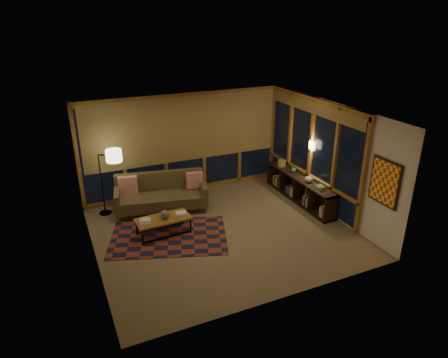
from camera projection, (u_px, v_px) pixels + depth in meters
name	position (u px, v px, depth m)	size (l,w,h in m)	color
floor	(222.00, 231.00, 9.00)	(5.50, 5.00, 0.01)	#9D8B61
ceiling	(222.00, 114.00, 7.96)	(5.50, 5.00, 0.01)	silver
walls	(222.00, 176.00, 8.48)	(5.51, 5.01, 2.70)	silver
window_wall_back	(185.00, 144.00, 10.52)	(5.30, 0.16, 2.60)	olive
window_wall_right	(310.00, 151.00, 10.00)	(0.16, 3.70, 2.60)	olive
wall_art	(385.00, 182.00, 7.92)	(0.06, 0.74, 0.94)	red
wall_sconce	(312.00, 145.00, 9.78)	(0.12, 0.18, 0.22)	#FFF0C0
sofa	(161.00, 194.00, 9.78)	(2.18, 0.88, 0.89)	brown
pillow_left	(128.00, 185.00, 9.71)	(0.46, 0.15, 0.46)	red
pillow_right	(195.00, 181.00, 10.01)	(0.42, 0.14, 0.42)	red
area_rug	(169.00, 236.00, 8.79)	(2.51, 1.67, 0.01)	maroon
coffee_table	(164.00, 226.00, 8.82)	(1.19, 0.55, 0.40)	olive
book_stack_a	(145.00, 221.00, 8.55)	(0.26, 0.20, 0.07)	silver
book_stack_b	(181.00, 213.00, 8.90)	(0.26, 0.20, 0.05)	silver
ceramic_pot	(165.00, 214.00, 8.71)	(0.19, 0.19, 0.19)	#272830
floor_lamp	(102.00, 182.00, 9.50)	(0.56, 0.36, 1.67)	black
bookshelf	(299.00, 189.00, 10.37)	(0.40, 2.64, 0.66)	#311D14
basket	(282.00, 163.00, 10.93)	(0.23, 0.23, 0.17)	#A37B45
teal_bowl	(293.00, 170.00, 10.49)	(0.14, 0.14, 0.14)	#1A655A
vase	(309.00, 178.00, 9.90)	(0.20, 0.20, 0.21)	#BEAA96
shelf_book_stack	(320.00, 187.00, 9.54)	(0.18, 0.25, 0.07)	silver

